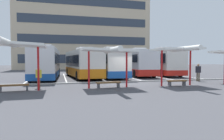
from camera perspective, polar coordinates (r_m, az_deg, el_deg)
The scene contains 22 objects.
ground_plane at distance 18.96m, azimuth 4.80°, elevation -3.53°, with size 160.00×160.00×0.00m, color #47474C.
terminal_building at distance 55.45m, azimuth -8.11°, elevation 9.79°, with size 32.51×13.14×20.67m.
coach_bus_0 at distance 24.21m, azimuth -17.80°, elevation 1.83°, with size 2.94×11.38×3.70m.
coach_bus_1 at distance 24.64m, azimuth -8.31°, elevation 1.62°, with size 3.58×10.48×3.53m.
coach_bus_2 at distance 25.69m, azimuth -1.01°, elevation 1.87°, with size 2.86×11.57×3.63m.
coach_bus_3 at distance 28.37m, azimuth 6.35°, elevation 1.96°, with size 3.35×11.47×3.67m.
coach_bus_4 at distance 29.58m, azimuth 13.13°, elevation 2.11°, with size 3.67×11.03×3.81m.
lane_stripe_0 at distance 25.59m, azimuth -21.44°, elevation -2.10°, with size 0.16×14.00×0.01m, color white.
lane_stripe_1 at distance 25.42m, azimuth -13.06°, elevation -2.01°, with size 0.16×14.00×0.01m, color white.
lane_stripe_2 at distance 25.79m, azimuth -4.74°, elevation -1.89°, with size 0.16×14.00×0.01m, color white.
lane_stripe_3 at distance 26.68m, azimuth 3.18°, elevation -1.73°, with size 0.16×14.00×0.01m, color white.
lane_stripe_4 at distance 28.05m, azimuth 10.45°, elevation -1.56°, with size 0.16×14.00×0.01m, color white.
lane_stripe_5 at distance 29.82m, azimuth 16.96°, elevation -1.38°, with size 0.16×14.00×0.01m, color white.
waiting_shelter_0 at distance 14.70m, azimuth -26.17°, elevation 6.33°, with size 4.10×5.18×3.30m.
bench_0 at distance 15.06m, azimuth -25.73°, elevation -4.07°, with size 1.94×0.62×0.45m.
waiting_shelter_1 at distance 14.99m, azimuth -0.84°, elevation 5.26°, with size 3.91×4.44×2.94m.
bench_1 at distance 15.23m, azimuth -0.99°, elevation -3.74°, with size 1.91×0.64×0.45m.
waiting_shelter_2 at distance 17.14m, azimuth 18.06°, elevation 5.31°, with size 3.61×4.19×3.11m.
bench_2 at distance 17.32m, azimuth 17.69°, elevation -3.12°, with size 1.61×0.43×0.45m.
platform_kerb at distance 19.27m, azimuth 4.47°, elevation -3.25°, with size 44.00×0.24×0.12m, color #ADADA8.
waiting_passenger_0 at distance 21.76m, azimuth 22.97°, elevation -0.30°, with size 0.51×0.50×1.72m.
waiting_passenger_1 at distance 15.84m, azimuth -19.83°, elevation -1.61°, with size 0.45×0.50×1.58m.
Camera 1 is at (-6.28, -17.77, 2.03)m, focal length 32.69 mm.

